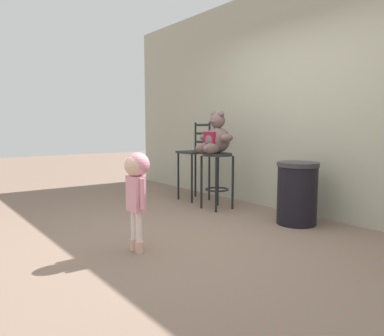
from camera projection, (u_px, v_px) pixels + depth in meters
ground_plane at (189, 239)px, 3.62m from camera, size 24.00×24.00×0.00m
building_wall at (308, 98)px, 4.65m from camera, size 7.65×0.30×3.00m
bar_stool_with_teddy at (217, 169)px, 4.93m from camera, size 0.41×0.41×0.77m
teddy_bear at (216, 138)px, 4.86m from camera, size 0.55×0.49×0.56m
child_walking at (136, 180)px, 3.20m from camera, size 0.29×0.23×0.90m
trash_bin at (297, 193)px, 4.16m from camera, size 0.48×0.48×0.72m
bar_chair_empty at (195, 156)px, 5.55m from camera, size 0.40×0.40×1.20m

